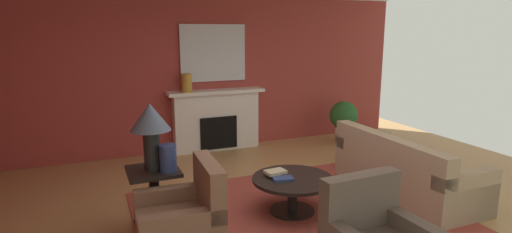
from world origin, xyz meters
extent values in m
plane|color=tan|center=(0.00, 0.00, 0.00)|extent=(9.49, 9.49, 0.00)
cube|color=#9E3833|center=(0.00, 3.16, 1.48)|extent=(7.90, 0.12, 2.95)
cube|color=#993D33|center=(0.09, -0.02, 0.01)|extent=(3.72, 2.77, 0.01)
cube|color=white|center=(0.05, 2.96, 0.54)|extent=(1.60, 0.25, 1.07)
cube|color=black|center=(0.05, 2.94, 0.35)|extent=(0.70, 0.26, 0.60)
cube|color=white|center=(0.05, 2.93, 1.10)|extent=(1.80, 0.35, 0.06)
cube|color=silver|center=(0.05, 3.07, 1.80)|extent=(1.23, 0.04, 1.03)
cube|color=tan|center=(1.81, -0.09, 0.23)|extent=(0.91, 2.10, 0.45)
cube|color=tan|center=(1.46, -0.09, 0.65)|extent=(0.21, 2.10, 0.40)
cube|color=tan|center=(1.82, -1.04, 0.31)|extent=(0.90, 0.20, 0.62)
cube|color=tan|center=(1.81, 0.86, 0.31)|extent=(0.90, 0.20, 0.62)
cube|color=brown|center=(-1.10, -0.47, 0.70)|extent=(0.20, 0.81, 0.51)
cube|color=brown|center=(-1.40, -0.12, 0.30)|extent=(0.81, 0.18, 0.60)
cube|color=brown|center=(0.07, -1.37, 0.70)|extent=(0.81, 0.19, 0.51)
cylinder|color=black|center=(0.09, -0.02, 0.43)|extent=(1.00, 1.00, 0.04)
cylinder|color=black|center=(0.09, -0.02, 0.21)|extent=(0.12, 0.12, 0.41)
cylinder|color=black|center=(0.09, -0.02, 0.01)|extent=(0.56, 0.56, 0.03)
cube|color=black|center=(-1.54, 0.22, 0.68)|extent=(0.56, 0.56, 0.04)
cube|color=black|center=(-1.54, 0.22, 0.33)|extent=(0.10, 0.10, 0.66)
cube|color=black|center=(-1.54, 0.22, 0.02)|extent=(0.45, 0.45, 0.04)
cylinder|color=black|center=(-1.54, 0.22, 0.92)|extent=(0.18, 0.18, 0.45)
cone|color=#4C566B|center=(-1.54, 0.22, 1.30)|extent=(0.44, 0.44, 0.30)
cylinder|color=#B7892D|center=(-0.50, 2.90, 1.30)|extent=(0.18, 0.18, 0.32)
cylinder|color=navy|center=(-1.39, 0.10, 0.85)|extent=(0.19, 0.19, 0.30)
cube|color=navy|center=(-0.06, -0.04, 0.47)|extent=(0.27, 0.21, 0.03)
cube|color=tan|center=(-0.08, 0.13, 0.50)|extent=(0.27, 0.20, 0.04)
cylinder|color=#BCB29E|center=(2.54, 2.46, 0.15)|extent=(0.32, 0.32, 0.30)
sphere|color=#28602D|center=(2.54, 2.46, 0.55)|extent=(0.56, 0.56, 0.56)
camera|label=1|loc=(-2.17, -4.22, 2.23)|focal=28.82mm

